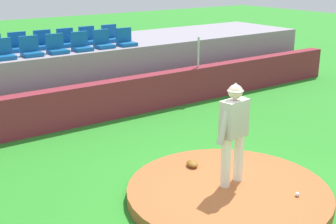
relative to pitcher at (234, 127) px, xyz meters
name	(u,v)px	position (x,y,z in m)	size (l,w,h in m)	color
ground_plane	(228,198)	(-0.16, -0.10, -1.24)	(60.00, 60.00, 0.00)	#2A8625
pitchers_mound	(228,193)	(-0.16, -0.10, -1.14)	(3.48, 3.48, 0.20)	#AD5D31
pitcher	(234,127)	(0.00, 0.00, 0.00)	(0.80, 0.33, 1.80)	white
baseball	(297,194)	(0.54, -0.99, -1.01)	(0.07, 0.07, 0.07)	white
fielding_glove	(192,164)	(-0.12, 0.94, -0.99)	(0.30, 0.20, 0.11)	brown
brick_barrier	(93,103)	(-0.16, 4.95, -0.75)	(17.94, 0.40, 0.99)	maroon
fence_post_right	(198,52)	(3.30, 4.95, 0.19)	(0.06, 0.06, 0.88)	silver
bleacher_platform	(57,75)	(-0.16, 7.20, -0.43)	(17.27, 3.05, 1.63)	gray
stadium_chair_0	(3,53)	(-1.90, 6.21, 0.54)	(0.48, 0.44, 0.50)	#11569B
stadium_chair_1	(31,50)	(-1.20, 6.22, 0.54)	(0.48, 0.44, 0.50)	#11569B
stadium_chair_2	(57,47)	(-0.51, 6.20, 0.54)	(0.48, 0.44, 0.50)	#11569B
stadium_chair_3	(81,45)	(0.19, 6.19, 0.54)	(0.48, 0.44, 0.50)	#11569B
stadium_chair_4	(103,42)	(0.88, 6.22, 0.54)	(0.48, 0.44, 0.50)	#11569B
stadium_chair_5	(126,40)	(1.58, 6.17, 0.54)	(0.48, 0.44, 0.50)	#11569B
stadium_chair_7	(19,45)	(-1.21, 7.10, 0.54)	(0.48, 0.44, 0.50)	#11569B
stadium_chair_8	(44,43)	(-0.51, 7.09, 0.54)	(0.48, 0.44, 0.50)	#11569B
stadium_chair_9	(67,41)	(0.16, 7.08, 0.54)	(0.48, 0.44, 0.50)	#11569B
stadium_chair_10	(88,38)	(0.87, 7.12, 0.54)	(0.48, 0.44, 0.50)	#11569B
stadium_chair_11	(111,36)	(1.61, 7.10, 0.54)	(0.48, 0.44, 0.50)	#11569B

